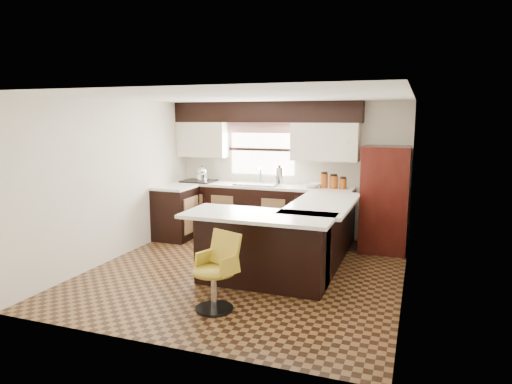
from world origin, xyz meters
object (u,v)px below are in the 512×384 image
at_px(peninsula_long, 319,236).
at_px(bar_chair, 214,273).
at_px(peninsula_return, 262,250).
at_px(refrigerator, 385,199).

relative_size(peninsula_long, bar_chair, 2.24).
bearing_deg(peninsula_return, peninsula_long, 61.70).
height_order(peninsula_return, bar_chair, peninsula_return).
bearing_deg(peninsula_long, peninsula_return, -118.30).
xyz_separation_m(peninsula_long, refrigerator, (0.82, 1.13, 0.39)).
height_order(peninsula_long, bar_chair, peninsula_long).
height_order(peninsula_long, refrigerator, refrigerator).
relative_size(peninsula_long, peninsula_return, 1.18).
xyz_separation_m(peninsula_long, bar_chair, (-0.77, -1.91, -0.01)).
bearing_deg(refrigerator, peninsula_return, -122.62).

